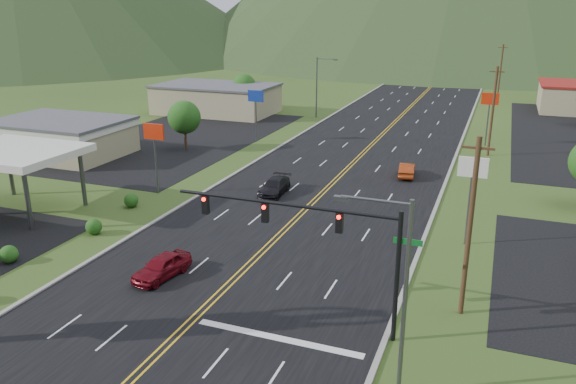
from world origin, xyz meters
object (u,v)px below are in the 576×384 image
(traffic_signal, at_px, (320,232))
(car_red_far, at_px, (407,170))
(streetlight_west, at_px, (319,83))
(gas_canopy, at_px, (13,154))
(streetlight_east, at_px, (398,286))
(car_dark_mid, at_px, (274,187))
(car_red_near, at_px, (162,267))

(traffic_signal, xyz_separation_m, car_red_far, (-0.22, 29.27, -4.64))
(traffic_signal, relative_size, streetlight_west, 1.46)
(traffic_signal, height_order, car_red_far, traffic_signal)
(car_red_far, bearing_deg, gas_canopy, 30.16)
(streetlight_east, bearing_deg, car_dark_mid, 122.86)
(traffic_signal, height_order, gas_canopy, traffic_signal)
(streetlight_west, height_order, car_dark_mid, streetlight_west)
(car_dark_mid, bearing_deg, traffic_signal, -64.80)
(streetlight_east, distance_m, gas_canopy, 35.28)
(traffic_signal, distance_m, streetlight_west, 58.88)
(gas_canopy, bearing_deg, car_dark_mid, 32.33)
(streetlight_east, xyz_separation_m, car_red_far, (-4.92, 33.27, -4.49))
(streetlight_west, xyz_separation_m, car_dark_mid, (7.73, -36.58, -4.49))
(streetlight_east, xyz_separation_m, car_red_near, (-15.50, 5.74, -4.46))
(car_red_near, xyz_separation_m, car_dark_mid, (0.37, 17.68, -0.03))
(traffic_signal, xyz_separation_m, car_red_near, (-10.81, 1.75, -4.61))
(streetlight_west, xyz_separation_m, gas_canopy, (-10.32, -48.00, -0.31))
(streetlight_west, relative_size, gas_canopy, 0.90)
(streetlight_east, distance_m, car_red_near, 17.12)
(streetlight_east, bearing_deg, traffic_signal, 139.61)
(car_dark_mid, xyz_separation_m, car_red_far, (10.22, 9.84, -0.00))
(traffic_signal, xyz_separation_m, gas_canopy, (-28.48, 8.00, -0.46))
(streetlight_east, relative_size, streetlight_west, 1.00)
(gas_canopy, relative_size, car_dark_mid, 2.10)
(car_dark_mid, height_order, car_red_far, car_dark_mid)
(gas_canopy, height_order, car_red_near, gas_canopy)
(traffic_signal, distance_m, car_dark_mid, 22.54)
(streetlight_west, height_order, car_red_near, streetlight_west)
(car_red_near, bearing_deg, gas_canopy, 170.51)
(car_red_near, xyz_separation_m, car_red_far, (10.59, 27.52, -0.03))
(streetlight_east, bearing_deg, car_red_far, 98.40)
(car_dark_mid, relative_size, car_red_far, 1.14)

